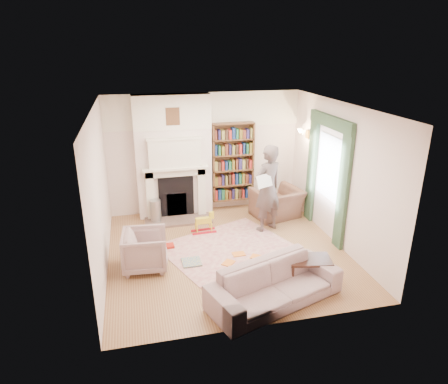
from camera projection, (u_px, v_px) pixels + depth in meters
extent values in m
plane|color=brown|center=(227.00, 251.00, 7.80)|extent=(4.50, 4.50, 0.00)
plane|color=white|center=(227.00, 107.00, 6.83)|extent=(4.50, 4.50, 0.00)
plane|color=silver|center=(205.00, 153.00, 9.37)|extent=(4.50, 0.00, 4.50)
plane|color=silver|center=(267.00, 239.00, 5.26)|extent=(4.50, 0.00, 4.50)
plane|color=silver|center=(100.00, 194.00, 6.84)|extent=(0.00, 4.50, 4.50)
plane|color=silver|center=(339.00, 175.00, 7.79)|extent=(0.00, 4.50, 4.50)
cube|color=silver|center=(174.00, 157.00, 9.05)|extent=(1.70, 0.35, 2.80)
cube|color=silver|center=(175.00, 168.00, 8.85)|extent=(1.47, 0.24, 0.05)
cube|color=black|center=(176.00, 197.00, 9.19)|extent=(0.80, 0.06, 0.96)
cube|color=silver|center=(175.00, 153.00, 8.75)|extent=(1.15, 0.18, 0.62)
cube|color=brown|center=(233.00, 162.00, 9.47)|extent=(1.00, 0.24, 1.85)
cube|color=silver|center=(329.00, 167.00, 8.14)|extent=(0.02, 0.90, 1.30)
cube|color=#304B31|center=(343.00, 190.00, 7.58)|extent=(0.07, 0.32, 2.40)
cube|color=#304B31|center=(312.00, 169.00, 8.86)|extent=(0.07, 0.32, 2.40)
cube|color=#304B31|center=(331.00, 122.00, 7.80)|extent=(0.09, 1.70, 0.24)
cube|color=beige|center=(227.00, 247.00, 7.95)|extent=(2.87, 2.56, 0.01)
imported|color=#52372B|center=(277.00, 203.00, 9.26)|extent=(1.23, 1.13, 0.68)
imported|color=#A39987|center=(145.00, 250.00, 7.12)|extent=(0.84, 0.82, 0.71)
imported|color=#B09E91|center=(275.00, 284.00, 6.19)|extent=(2.30, 1.50, 0.63)
imported|color=#514340|center=(268.00, 189.00, 8.40)|extent=(0.81, 0.69, 1.89)
cube|color=silver|center=(264.00, 181.00, 8.10)|extent=(0.39, 0.25, 0.26)
cylinder|color=#9EA0A5|center=(156.00, 212.00, 8.95)|extent=(0.25, 0.25, 0.55)
cube|color=gold|center=(191.00, 262.00, 7.37)|extent=(0.35, 0.35, 0.03)
cube|color=#A82013|center=(167.00, 246.00, 7.93)|extent=(0.29, 0.20, 0.05)
cube|color=red|center=(257.00, 257.00, 7.56)|extent=(0.30, 0.29, 0.02)
cube|color=red|center=(239.00, 254.00, 7.67)|extent=(0.25, 0.19, 0.02)
cube|color=red|center=(268.00, 263.00, 7.34)|extent=(0.26, 0.21, 0.02)
cube|color=red|center=(228.00, 263.00, 7.36)|extent=(0.29, 0.30, 0.02)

